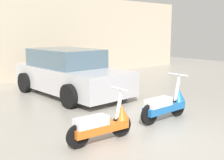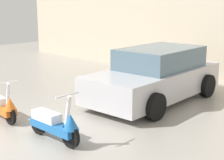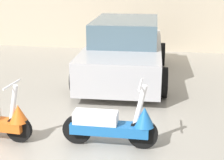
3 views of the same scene
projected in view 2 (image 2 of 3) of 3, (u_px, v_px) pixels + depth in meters
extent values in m
cube|color=beige|center=(198.00, 28.00, 12.10)|extent=(19.60, 0.12, 3.60)
cylinder|color=black|center=(10.00, 115.00, 7.75)|extent=(0.44, 0.10, 0.44)
cube|color=orange|center=(1.00, 108.00, 8.08)|extent=(1.15, 0.33, 0.15)
cylinder|color=white|center=(8.00, 96.00, 7.69)|extent=(0.21, 0.09, 0.62)
cylinder|color=white|center=(7.00, 83.00, 7.62)|extent=(0.06, 0.51, 0.03)
cone|color=orange|center=(10.00, 104.00, 7.68)|extent=(0.31, 0.31, 0.28)
cylinder|color=black|center=(70.00, 136.00, 6.51)|extent=(0.47, 0.09, 0.47)
cylinder|color=black|center=(38.00, 123.00, 7.20)|extent=(0.47, 0.09, 0.47)
cube|color=#1E66B2|center=(53.00, 127.00, 6.84)|extent=(1.22, 0.31, 0.16)
cube|color=white|center=(46.00, 116.00, 6.95)|extent=(0.69, 0.28, 0.18)
cylinder|color=white|center=(68.00, 112.00, 6.44)|extent=(0.22, 0.08, 0.66)
cylinder|color=white|center=(67.00, 95.00, 6.37)|extent=(0.04, 0.54, 0.03)
cone|color=#1E66B2|center=(71.00, 122.00, 6.43)|extent=(0.32, 0.32, 0.30)
cube|color=#B7B7BC|center=(154.00, 82.00, 9.56)|extent=(2.03, 4.43, 0.72)
cube|color=slate|center=(160.00, 58.00, 9.61)|extent=(1.71, 2.51, 0.57)
cylinder|color=black|center=(155.00, 106.00, 8.02)|extent=(0.26, 0.67, 0.66)
cylinder|color=black|center=(97.00, 93.00, 9.22)|extent=(0.26, 0.67, 0.66)
cylinder|color=black|center=(207.00, 86.00, 10.00)|extent=(0.26, 0.67, 0.66)
cylinder|color=black|center=(154.00, 77.00, 11.20)|extent=(0.26, 0.67, 0.66)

